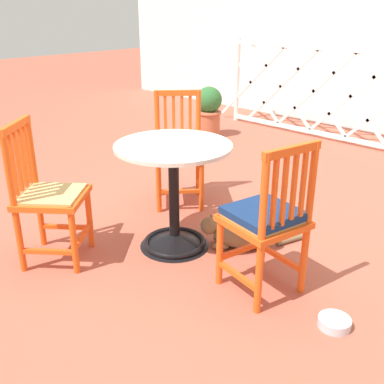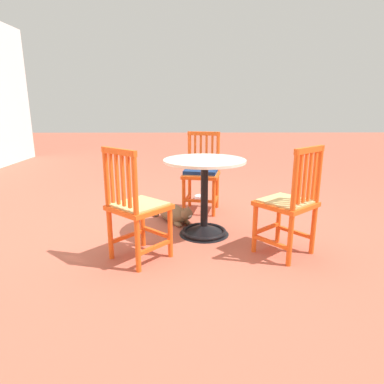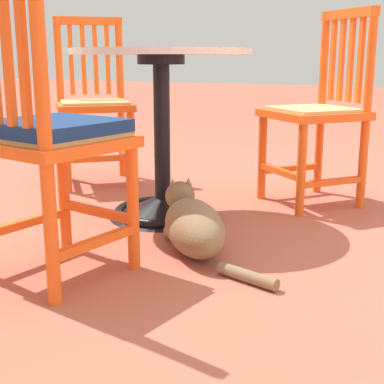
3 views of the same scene
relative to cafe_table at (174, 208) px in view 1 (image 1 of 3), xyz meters
name	(u,v)px [view 1 (image 1 of 3)]	position (x,y,z in m)	size (l,w,h in m)	color
ground_plane	(179,242)	(-0.01, 0.06, -0.28)	(24.00, 24.00, 0.00)	#AD5642
lattice_fence_panel	(351,96)	(-0.36, 3.15, 0.28)	(3.92, 0.06, 1.13)	white
cafe_table	(174,208)	(0.00, 0.00, 0.00)	(0.76, 0.76, 0.73)	black
orange_chair_near_fence	(179,152)	(-0.53, 0.56, 0.15)	(0.56, 0.56, 0.91)	#EA5619
orange_chair_facing_out	(48,197)	(-0.45, -0.67, 0.15)	(0.56, 0.56, 0.91)	#EA5619
orange_chair_at_corner	(266,220)	(0.74, 0.00, 0.16)	(0.47, 0.47, 0.91)	#EA5619
tabby_cat	(240,234)	(0.33, 0.30, -0.19)	(0.50, 0.60, 0.23)	brown
terracotta_planter	(209,110)	(-1.75, 2.25, 0.04)	(0.32, 0.32, 0.62)	#B25B3D
pet_water_bowl	(334,322)	(1.22, -0.01, -0.26)	(0.17, 0.17, 0.05)	silver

